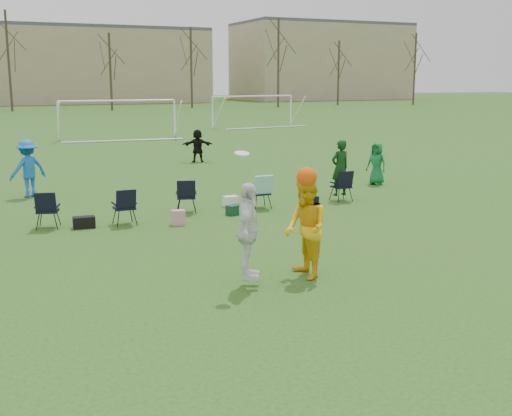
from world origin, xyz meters
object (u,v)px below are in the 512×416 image
fielder_blue (28,169)px  fielder_black (198,146)px  fielder_green_far (377,164)px  goal_mid (118,108)px  center_contest (285,228)px  goal_right (253,102)px

fielder_blue → fielder_black: bearing=-163.3°
fielder_green_far → goal_mid: (-4.69, 21.77, 1.16)m
fielder_blue → fielder_black: 10.01m
fielder_blue → center_contest: center_contest is taller
fielder_blue → center_contest: 11.85m
fielder_blue → fielder_black: size_ratio=1.24×
center_contest → goal_mid: (3.38, 30.54, 0.89)m
fielder_blue → goal_mid: size_ratio=0.25×
fielder_black → goal_mid: 13.18m
fielder_blue → fielder_green_far: fielder_blue is taller
fielder_blue → fielder_green_far: bearing=146.6°
fielder_black → goal_right: bearing=-104.1°
center_contest → goal_mid: 30.74m
goal_right → fielder_blue: bearing=-135.0°
fielder_blue → fielder_black: fielder_blue is taller
goal_mid → goal_right: bearing=30.6°
fielder_black → goal_mid: bearing=-70.2°
center_contest → goal_mid: bearing=83.7°
fielder_green_far → goal_right: goal_right is taller
goal_mid → goal_right: 13.42m
fielder_green_far → center_contest: (-8.07, -8.77, 0.26)m
fielder_green_far → fielder_blue: bearing=-127.9°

